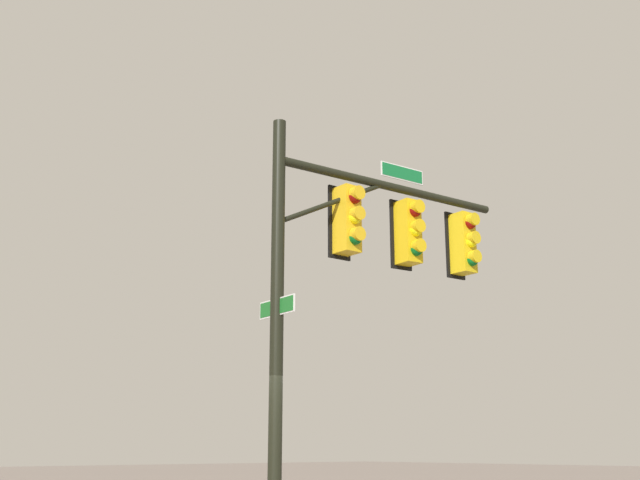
# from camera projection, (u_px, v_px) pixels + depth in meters

# --- Properties ---
(signal_pole_assembly) EXTENTS (4.74, 1.20, 6.44)m
(signal_pole_assembly) POSITION_uv_depth(u_px,v_px,m) (372.00, 256.00, 12.83)
(signal_pole_assembly) COLOR black
(signal_pole_assembly) RESTS_ON ground_plane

